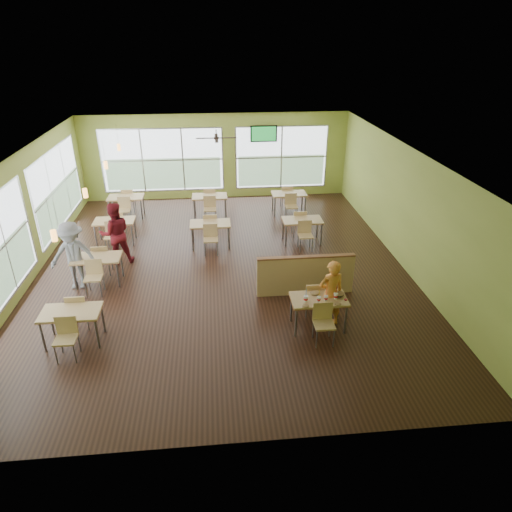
{
  "coord_description": "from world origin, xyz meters",
  "views": [
    {
      "loc": [
        -0.17,
        -11.2,
        5.94
      ],
      "look_at": [
        0.79,
        -1.46,
        1.06
      ],
      "focal_mm": 32.0,
      "sensor_mm": 36.0,
      "label": 1
    }
  ],
  "objects_px": {
    "main_table": "(319,303)",
    "half_wall_divider": "(305,275)",
    "man_plaid": "(331,293)",
    "food_basket": "(338,294)"
  },
  "relations": [
    {
      "from": "half_wall_divider",
      "to": "main_table",
      "type": "bearing_deg",
      "value": -90.0
    },
    {
      "from": "half_wall_divider",
      "to": "food_basket",
      "type": "height_order",
      "value": "half_wall_divider"
    },
    {
      "from": "half_wall_divider",
      "to": "food_basket",
      "type": "xyz_separation_m",
      "value": [
        0.43,
        -1.38,
        0.26
      ]
    },
    {
      "from": "main_table",
      "to": "food_basket",
      "type": "distance_m",
      "value": 0.46
    },
    {
      "from": "main_table",
      "to": "half_wall_divider",
      "type": "height_order",
      "value": "half_wall_divider"
    },
    {
      "from": "main_table",
      "to": "man_plaid",
      "type": "xyz_separation_m",
      "value": [
        0.28,
        0.1,
        0.16
      ]
    },
    {
      "from": "man_plaid",
      "to": "food_basket",
      "type": "relative_size",
      "value": 5.78
    },
    {
      "from": "half_wall_divider",
      "to": "man_plaid",
      "type": "height_order",
      "value": "man_plaid"
    },
    {
      "from": "main_table",
      "to": "food_basket",
      "type": "height_order",
      "value": "main_table"
    },
    {
      "from": "main_table",
      "to": "half_wall_divider",
      "type": "distance_m",
      "value": 1.45
    }
  ]
}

